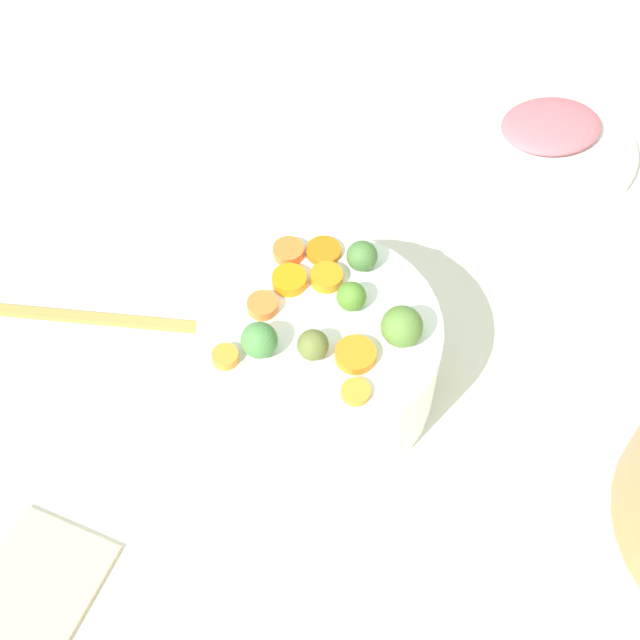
% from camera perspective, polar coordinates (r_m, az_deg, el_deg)
% --- Properties ---
extents(tabletop, '(2.40, 2.40, 0.02)m').
position_cam_1_polar(tabletop, '(0.92, 0.82, -6.04)').
color(tabletop, silver).
rests_on(tabletop, ground).
extents(serving_bowl_carrots, '(0.23, 0.23, 0.11)m').
position_cam_1_polar(serving_bowl_carrots, '(0.88, 0.00, -2.39)').
color(serving_bowl_carrots, white).
rests_on(serving_bowl_carrots, tabletop).
extents(carrot_slice_0, '(0.03, 0.03, 0.01)m').
position_cam_1_polar(carrot_slice_0, '(0.79, 2.28, -4.58)').
color(carrot_slice_0, orange).
rests_on(carrot_slice_0, serving_bowl_carrots).
extents(carrot_slice_1, '(0.05, 0.05, 0.01)m').
position_cam_1_polar(carrot_slice_1, '(0.88, 0.45, 4.41)').
color(carrot_slice_1, orange).
rests_on(carrot_slice_1, serving_bowl_carrots).
extents(carrot_slice_2, '(0.03, 0.03, 0.01)m').
position_cam_1_polar(carrot_slice_2, '(0.86, 0.65, 2.74)').
color(carrot_slice_2, orange).
rests_on(carrot_slice_2, serving_bowl_carrots).
extents(carrot_slice_3, '(0.03, 0.03, 0.01)m').
position_cam_1_polar(carrot_slice_3, '(0.81, -6.03, -2.11)').
color(carrot_slice_3, orange).
rests_on(carrot_slice_3, serving_bowl_carrots).
extents(carrot_slice_4, '(0.05, 0.05, 0.01)m').
position_cam_1_polar(carrot_slice_4, '(0.81, 2.26, -2.22)').
color(carrot_slice_4, orange).
rests_on(carrot_slice_4, serving_bowl_carrots).
extents(carrot_slice_5, '(0.04, 0.04, 0.01)m').
position_cam_1_polar(carrot_slice_5, '(0.84, -3.67, 0.92)').
color(carrot_slice_5, orange).
rests_on(carrot_slice_5, serving_bowl_carrots).
extents(carrot_slice_6, '(0.03, 0.03, 0.01)m').
position_cam_1_polar(carrot_slice_6, '(0.88, -2.01, 4.38)').
color(carrot_slice_6, orange).
rests_on(carrot_slice_6, serving_bowl_carrots).
extents(carrot_slice_7, '(0.05, 0.05, 0.01)m').
position_cam_1_polar(carrot_slice_7, '(0.85, -1.95, 2.55)').
color(carrot_slice_7, orange).
rests_on(carrot_slice_7, serving_bowl_carrots).
extents(brussels_sprout_0, '(0.03, 0.03, 0.03)m').
position_cam_1_polar(brussels_sprout_0, '(0.83, 1.99, 1.50)').
color(brussels_sprout_0, '#4E812A').
rests_on(brussels_sprout_0, serving_bowl_carrots).
extents(brussels_sprout_1, '(0.04, 0.04, 0.04)m').
position_cam_1_polar(brussels_sprout_1, '(0.81, 5.21, -0.41)').
color(brussels_sprout_1, '#567D33').
rests_on(brussels_sprout_1, serving_bowl_carrots).
extents(brussels_sprout_2, '(0.03, 0.03, 0.03)m').
position_cam_1_polar(brussels_sprout_2, '(0.80, -0.46, -1.53)').
color(brussels_sprout_2, '#606C31').
rests_on(brussels_sprout_2, serving_bowl_carrots).
extents(brussels_sprout_3, '(0.03, 0.03, 0.03)m').
position_cam_1_polar(brussels_sprout_3, '(0.80, -3.88, -1.28)').
color(brussels_sprout_3, '#47813E').
rests_on(brussels_sprout_3, serving_bowl_carrots).
extents(brussels_sprout_4, '(0.03, 0.03, 0.03)m').
position_cam_1_polar(brussels_sprout_4, '(0.86, 2.68, 4.08)').
color(brussels_sprout_4, '#457137').
rests_on(brussels_sprout_4, serving_bowl_carrots).
extents(wooden_spoon, '(0.09, 0.31, 0.01)m').
position_cam_1_polar(wooden_spoon, '(1.02, -19.33, 0.62)').
color(wooden_spoon, '#AF8642').
rests_on(wooden_spoon, tabletop).
extents(ham_plate, '(0.21, 0.21, 0.01)m').
position_cam_1_polar(ham_plate, '(1.16, 14.27, 10.48)').
color(ham_plate, white).
rests_on(ham_plate, tabletop).
extents(ham_slice_main, '(0.12, 0.14, 0.02)m').
position_cam_1_polar(ham_slice_main, '(1.16, 14.45, 11.83)').
color(ham_slice_main, '#D1616B').
rests_on(ham_slice_main, ham_plate).
extents(dish_towel, '(0.16, 0.15, 0.01)m').
position_cam_1_polar(dish_towel, '(0.87, -17.47, -15.84)').
color(dish_towel, '#CCAF8C').
rests_on(dish_towel, tabletop).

